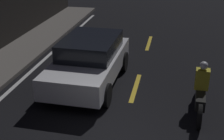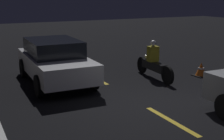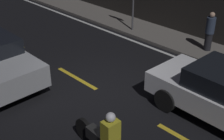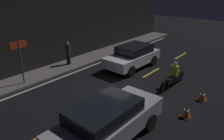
# 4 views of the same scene
# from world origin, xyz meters

# --- Properties ---
(ground_plane) EXTENTS (56.00, 56.00, 0.00)m
(ground_plane) POSITION_xyz_m (0.00, 0.00, 0.00)
(ground_plane) COLOR black
(raised_curb) EXTENTS (28.00, 1.80, 0.14)m
(raised_curb) POSITION_xyz_m (0.00, 4.91, 0.07)
(raised_curb) COLOR #605B56
(raised_curb) RESTS_ON ground
(lane_dash_b) EXTENTS (2.00, 0.14, 0.01)m
(lane_dash_b) POSITION_xyz_m (-5.50, 0.00, 0.00)
(lane_dash_b) COLOR gold
(lane_dash_b) RESTS_ON ground
(lane_dash_c) EXTENTS (2.00, 0.14, 0.01)m
(lane_dash_c) POSITION_xyz_m (-1.00, 0.00, 0.00)
(lane_dash_c) COLOR gold
(lane_dash_c) RESTS_ON ground
(lane_solid_kerb) EXTENTS (25.20, 0.14, 0.01)m
(lane_solid_kerb) POSITION_xyz_m (0.00, 3.76, 0.00)
(lane_solid_kerb) COLOR silver
(lane_solid_kerb) RESTS_ON ground
(pedestrian) EXTENTS (0.34, 0.34, 1.54)m
(pedestrian) POSITION_xyz_m (1.01, 4.94, 0.91)
(pedestrian) COLOR black
(pedestrian) RESTS_ON raised_curb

